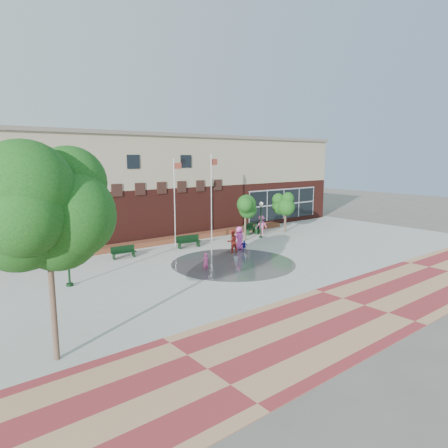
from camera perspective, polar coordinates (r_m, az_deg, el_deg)
ground at (r=25.16m, az=5.74°, el=-7.03°), size 120.00×120.00×0.00m
plaza_concrete at (r=28.04m, az=-0.00°, el=-5.24°), size 46.00×18.00×0.01m
paver_band at (r=21.00m, az=19.44°, el=-10.93°), size 46.00×6.00×0.01m
splash_pad at (r=27.29m, az=1.32°, el=-5.66°), size 8.40×8.40×0.01m
library_building at (r=38.66m, az=-12.63°, el=5.58°), size 44.40×10.40×9.20m
flower_bed at (r=34.15m, az=-7.99°, el=-2.66°), size 26.00×1.20×0.40m
flagpole_left at (r=31.94m, az=-7.03°, el=3.70°), size 0.83×0.18×7.10m
flagpole_right at (r=33.78m, az=-1.77°, el=4.44°), size 0.89×0.31×7.44m
lamp_left at (r=23.62m, az=-21.51°, el=-2.48°), size 0.43×0.43×4.04m
lamp_right at (r=35.71m, az=5.31°, el=1.21°), size 0.34×0.34×3.24m
bench_left at (r=29.49m, az=-14.14°, el=-4.23°), size 1.79×0.64×0.88m
bench_mid at (r=31.99m, az=-5.06°, el=-2.85°), size 2.02×0.84×0.99m
bench_right at (r=37.63m, az=3.84°, el=-0.94°), size 2.12×1.30×1.03m
trash_can at (r=37.72m, az=4.80°, el=-0.64°), size 0.62×0.62×1.02m
tree_big_left at (r=14.64m, az=-24.05°, el=1.68°), size 4.69×4.69×7.49m
tree_mid at (r=34.29m, az=3.08°, el=2.75°), size 2.54×2.54×4.28m
tree_small_right at (r=38.80m, az=8.80°, el=3.04°), size 2.28×2.28×3.90m
water_jet_a at (r=26.41m, az=1.70°, el=-6.19°), size 0.34×0.34×0.65m
water_jet_b at (r=27.87m, az=3.08°, el=-5.35°), size 0.20×0.20×0.44m
child_splash at (r=25.25m, az=-2.66°, el=-5.51°), size 0.45×0.30×1.21m
adult_red at (r=30.01m, az=1.19°, el=-2.52°), size 0.96×0.81×1.78m
adult_pink at (r=31.10m, az=2.21°, el=-2.05°), size 0.93×0.64×1.83m
child_blue at (r=30.40m, az=2.91°, el=-3.18°), size 0.56×0.55×0.94m
person_bench at (r=37.37m, az=5.35°, el=-0.15°), size 1.30×0.96×1.80m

